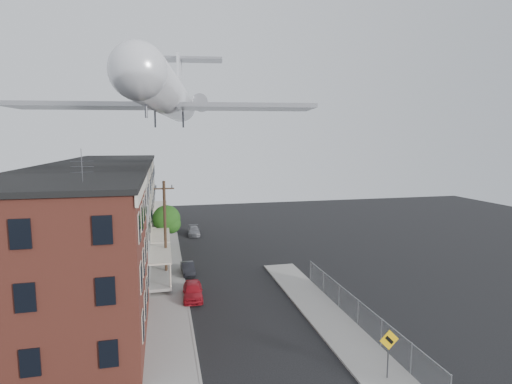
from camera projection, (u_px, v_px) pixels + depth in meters
The scene contains 19 objects.
ground at pixel (280, 383), 20.83m from camera, with size 120.00×120.00×0.00m, color black.
sidewalk_left at pixel (167, 258), 42.75m from camera, with size 3.00×62.00×0.12m, color gray.
sidewalk_right at pixel (331, 321), 27.86m from camera, with size 3.00×26.00×0.12m, color gray.
curb_left at pixel (181, 257), 43.08m from camera, with size 0.15×62.00×0.14m, color gray.
curb_right at pixel (312, 323), 27.53m from camera, with size 0.15×26.00×0.14m, color gray.
corner_building at pixel (59, 264), 24.22m from camera, with size 10.31×12.30×12.15m.
row_house_a at pixel (87, 230), 33.40m from camera, with size 11.98×7.00×10.30m.
row_house_b at pixel (100, 215), 40.16m from camera, with size 11.98×7.00×10.30m.
row_house_c at pixel (109, 205), 46.92m from camera, with size 11.98×7.00×10.30m.
row_house_d at pixel (115, 197), 53.68m from camera, with size 11.98×7.00×10.30m.
row_house_e at pixel (121, 190), 60.44m from camera, with size 11.98×7.00×10.30m.
chainlink_fence at pixel (358, 312), 27.12m from camera, with size 0.06×18.06×1.90m.
warning_sign at pixel (389, 346), 20.87m from camera, with size 1.10×0.11×2.80m.
utility_pole at pixel (165, 228), 36.35m from camera, with size 1.80×0.26×9.00m.
street_tree at pixel (168, 220), 46.16m from camera, with size 3.22×3.20×5.20m.
car_near at pixel (193, 291), 31.92m from camera, with size 1.55×3.86×1.31m, color #AE1622.
car_mid at pixel (188, 268), 37.90m from camera, with size 1.14×3.26×1.07m, color black.
car_far at pixel (194, 231), 53.58m from camera, with size 1.57×3.86×1.12m, color slate.
airplane at pixel (168, 96), 36.86m from camera, with size 26.38×30.13×8.67m.
Camera 1 is at (-5.67, -18.59, 12.55)m, focal length 28.00 mm.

